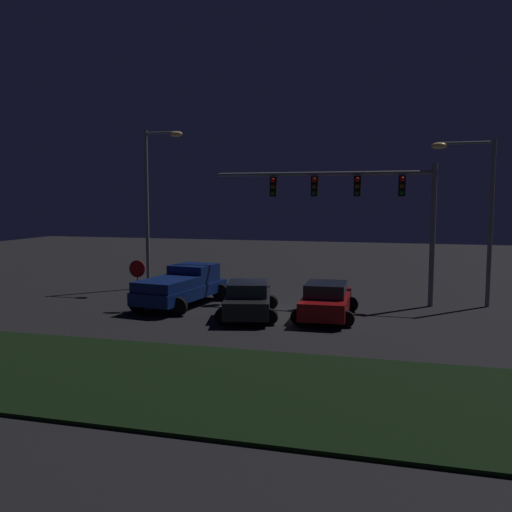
{
  "coord_description": "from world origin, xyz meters",
  "views": [
    {
      "loc": [
        5.38,
        -22.85,
        4.91
      ],
      "look_at": [
        -0.99,
        0.66,
        2.37
      ],
      "focal_mm": 38.47,
      "sensor_mm": 36.0,
      "label": 1
    }
  ],
  "objects_px": {
    "street_lamp_right": "(478,201)",
    "traffic_signal_gantry": "(358,196)",
    "car_sedan_far": "(326,301)",
    "pickup_truck": "(183,284)",
    "car_sedan": "(248,299)",
    "stop_sign": "(137,275)",
    "street_lamp_left": "(153,191)"
  },
  "relations": [
    {
      "from": "car_sedan",
      "to": "street_lamp_left",
      "type": "xyz_separation_m",
      "value": [
        -7.02,
        5.85,
        4.6
      ]
    },
    {
      "from": "car_sedan",
      "to": "car_sedan_far",
      "type": "height_order",
      "value": "same"
    },
    {
      "from": "street_lamp_left",
      "to": "stop_sign",
      "type": "distance_m",
      "value": 7.16
    },
    {
      "from": "pickup_truck",
      "to": "car_sedan_far",
      "type": "distance_m",
      "value": 6.86
    },
    {
      "from": "car_sedan_far",
      "to": "pickup_truck",
      "type": "bearing_deg",
      "value": 79.44
    },
    {
      "from": "pickup_truck",
      "to": "stop_sign",
      "type": "xyz_separation_m",
      "value": [
        -1.5,
        -1.55,
        0.56
      ]
    },
    {
      "from": "pickup_truck",
      "to": "traffic_signal_gantry",
      "type": "xyz_separation_m",
      "value": [
        7.69,
        2.72,
        4.03
      ]
    },
    {
      "from": "street_lamp_right",
      "to": "stop_sign",
      "type": "xyz_separation_m",
      "value": [
        -14.48,
        -4.88,
        -3.27
      ]
    },
    {
      "from": "pickup_truck",
      "to": "car_sedan_far",
      "type": "xyz_separation_m",
      "value": [
        6.78,
        -1.02,
        -0.26
      ]
    },
    {
      "from": "pickup_truck",
      "to": "car_sedan",
      "type": "xyz_separation_m",
      "value": [
        3.6,
        -1.63,
        -0.26
      ]
    },
    {
      "from": "street_lamp_left",
      "to": "street_lamp_right",
      "type": "distance_m",
      "value": 16.43
    },
    {
      "from": "pickup_truck",
      "to": "street_lamp_left",
      "type": "bearing_deg",
      "value": 47.4
    },
    {
      "from": "car_sedan",
      "to": "street_lamp_right",
      "type": "relative_size",
      "value": 0.62
    },
    {
      "from": "pickup_truck",
      "to": "car_sedan",
      "type": "bearing_deg",
      "value": -106.03
    },
    {
      "from": "pickup_truck",
      "to": "stop_sign",
      "type": "bearing_deg",
      "value": 144.21
    },
    {
      "from": "car_sedan",
      "to": "stop_sign",
      "type": "height_order",
      "value": "stop_sign"
    },
    {
      "from": "car_sedan_far",
      "to": "traffic_signal_gantry",
      "type": "bearing_deg",
      "value": -15.64
    },
    {
      "from": "car_sedan",
      "to": "traffic_signal_gantry",
      "type": "distance_m",
      "value": 7.36
    },
    {
      "from": "car_sedan_far",
      "to": "street_lamp_right",
      "type": "distance_m",
      "value": 8.6
    },
    {
      "from": "street_lamp_left",
      "to": "street_lamp_right",
      "type": "bearing_deg",
      "value": -3.14
    },
    {
      "from": "traffic_signal_gantry",
      "to": "street_lamp_right",
      "type": "bearing_deg",
      "value": 6.51
    },
    {
      "from": "pickup_truck",
      "to": "street_lamp_right",
      "type": "xyz_separation_m",
      "value": [
        12.97,
        3.33,
        3.83
      ]
    },
    {
      "from": "car_sedan",
      "to": "street_lamp_right",
      "type": "height_order",
      "value": "street_lamp_right"
    },
    {
      "from": "street_lamp_right",
      "to": "stop_sign",
      "type": "height_order",
      "value": "street_lamp_right"
    },
    {
      "from": "traffic_signal_gantry",
      "to": "pickup_truck",
      "type": "bearing_deg",
      "value": -160.5
    },
    {
      "from": "street_lamp_right",
      "to": "traffic_signal_gantry",
      "type": "bearing_deg",
      "value": -173.49
    },
    {
      "from": "car_sedan_far",
      "to": "traffic_signal_gantry",
      "type": "height_order",
      "value": "traffic_signal_gantry"
    },
    {
      "from": "street_lamp_left",
      "to": "car_sedan_far",
      "type": "bearing_deg",
      "value": -27.21
    },
    {
      "from": "street_lamp_right",
      "to": "car_sedan",
      "type": "bearing_deg",
      "value": -152.14
    },
    {
      "from": "street_lamp_right",
      "to": "pickup_truck",
      "type": "bearing_deg",
      "value": -165.62
    },
    {
      "from": "car_sedan_far",
      "to": "street_lamp_left",
      "type": "distance_m",
      "value": 12.37
    },
    {
      "from": "car_sedan",
      "to": "car_sedan_far",
      "type": "bearing_deg",
      "value": -92.37
    }
  ]
}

